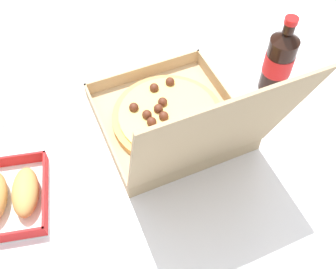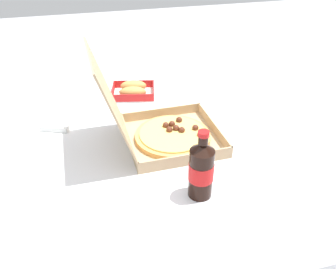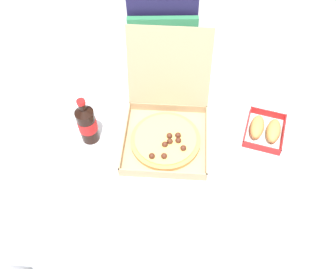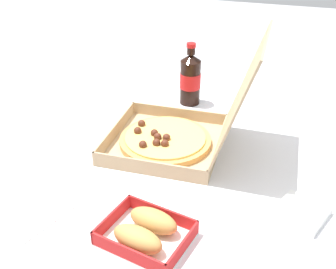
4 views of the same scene
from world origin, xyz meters
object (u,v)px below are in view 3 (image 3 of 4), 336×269
(diner_person, at_px, (163,20))
(napkin_pile, at_px, (219,73))
(chair, at_px, (163,55))
(cola_bottle, at_px, (87,123))
(pizza_box_open, at_px, (166,127))
(paper_menu, at_px, (273,202))
(bread_side_box, at_px, (265,130))

(diner_person, relative_size, napkin_pile, 10.46)
(chair, relative_size, cola_bottle, 3.71)
(pizza_box_open, height_order, napkin_pile, pizza_box_open)
(chair, height_order, pizza_box_open, pizza_box_open)
(pizza_box_open, distance_m, paper_menu, 0.49)
(diner_person, xyz_separation_m, pizza_box_open, (0.09, -0.83, 0.11))
(pizza_box_open, bearing_deg, paper_menu, -33.18)
(cola_bottle, bearing_deg, pizza_box_open, 7.60)
(bread_side_box, xyz_separation_m, cola_bottle, (-0.70, -0.08, 0.07))
(napkin_pile, bearing_deg, pizza_box_open, -119.98)
(cola_bottle, bearing_deg, diner_person, 76.35)
(cola_bottle, height_order, napkin_pile, cola_bottle)
(cola_bottle, bearing_deg, bread_side_box, 6.44)
(pizza_box_open, distance_m, napkin_pile, 0.43)
(chair, relative_size, napkin_pile, 7.55)
(diner_person, bearing_deg, pizza_box_open, -83.72)
(diner_person, distance_m, cola_bottle, 0.91)
(pizza_box_open, relative_size, cola_bottle, 1.97)
(paper_menu, bearing_deg, pizza_box_open, 165.77)
(diner_person, distance_m, paper_menu, 1.21)
(diner_person, relative_size, paper_menu, 5.48)
(diner_person, height_order, pizza_box_open, diner_person)
(bread_side_box, distance_m, cola_bottle, 0.71)
(chair, bearing_deg, diner_person, 95.60)
(chair, xyz_separation_m, bread_side_box, (0.48, -0.73, 0.29))
(pizza_box_open, xyz_separation_m, cola_bottle, (-0.30, -0.04, 0.04))
(cola_bottle, xyz_separation_m, paper_menu, (0.71, -0.23, -0.09))
(paper_menu, bearing_deg, cola_bottle, -178.71)
(paper_menu, relative_size, napkin_pile, 1.91)
(paper_menu, height_order, napkin_pile, napkin_pile)
(pizza_box_open, relative_size, napkin_pile, 4.01)
(diner_person, relative_size, pizza_box_open, 2.61)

